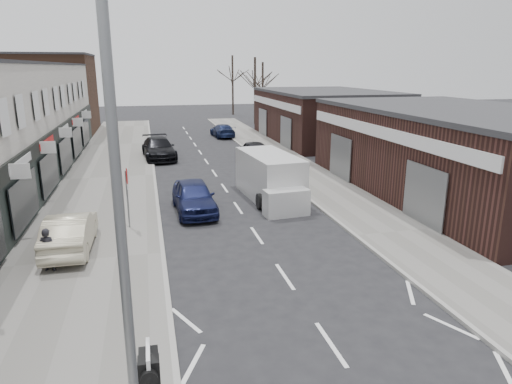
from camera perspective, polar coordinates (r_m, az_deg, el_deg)
pavement_left at (r=30.32m, az=-17.95°, el=1.70°), size 5.50×64.00×0.12m
pavement_right at (r=31.83m, az=5.07°, el=3.01°), size 3.50×64.00×0.12m
brick_block_far at (r=53.34m, az=-23.99°, el=11.01°), size 8.00×10.00×8.00m
right_unit_near at (r=27.59m, az=24.13°, el=4.46°), size 10.00×18.00×4.50m
right_unit_far at (r=44.94m, az=8.51°, el=9.33°), size 10.00×16.00×4.50m
tree_far_a at (r=57.42m, az=-0.12°, el=8.51°), size 3.60×3.60×8.00m
tree_far_b at (r=63.80m, az=0.82°, el=9.19°), size 3.60×3.60×7.50m
tree_far_c at (r=68.98m, az=-2.88°, el=9.63°), size 3.60×3.60×8.50m
street_lamp at (r=7.01m, az=-15.21°, el=-3.47°), size 2.23×0.22×8.00m
warning_sign at (r=20.02m, az=-15.81°, el=1.41°), size 0.12×0.80×2.70m
white_van at (r=24.13m, az=1.83°, el=1.72°), size 2.64×6.37×2.41m
sedan_on_pavement at (r=18.58m, az=-22.21°, el=-4.62°), size 1.57×4.39×1.44m
pedestrian at (r=17.00m, az=-24.59°, el=-6.57°), size 0.62×0.48×1.52m
parked_car_left_a at (r=22.25m, az=-7.78°, el=-0.56°), size 2.01×4.63×1.56m
parked_car_left_b at (r=35.91m, az=-12.07°, el=5.36°), size 2.72×5.73×1.61m
parked_car_right_a at (r=28.88m, az=2.32°, el=3.09°), size 1.60×4.29×1.40m
parked_car_right_b at (r=34.29m, az=-0.29°, el=5.18°), size 1.85×4.58×1.56m
parked_car_right_c at (r=46.50m, az=-4.21°, el=7.67°), size 2.15×4.62×1.31m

